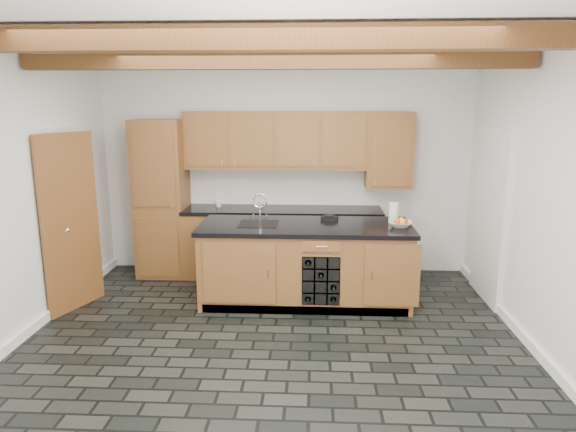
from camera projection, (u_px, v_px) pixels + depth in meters
The scene contains 10 objects.
ground at pixel (271, 350), 4.90m from camera, with size 5.00×5.00×0.00m, color black.
room_shell at pixel (266, 184), 5.09m from camera, with size 5.01×5.00×5.00m.
back_cabinetry at pixel (257, 204), 6.89m from camera, with size 3.65×0.62×2.20m.
island at pixel (306, 263), 6.04m from camera, with size 2.48×0.96×0.93m.
faucet at pixel (259, 220), 6.01m from camera, with size 0.45×0.40×0.34m.
kitchen_scale at pixel (329, 218), 6.17m from camera, with size 0.21×0.15×0.06m.
fruit_bowl at pixel (400, 224), 5.83m from camera, with size 0.26×0.26×0.06m, color beige.
fruit_cluster at pixel (401, 221), 5.82m from camera, with size 0.16×0.17×0.07m.
paper_towel at pixel (394, 213), 6.02m from camera, with size 0.11×0.11×0.23m, color white.
mug at pixel (219, 204), 6.93m from camera, with size 0.10×0.10×0.09m, color white.
Camera 1 is at (0.39, -4.50, 2.31)m, focal length 32.00 mm.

